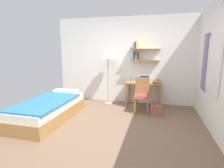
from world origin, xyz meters
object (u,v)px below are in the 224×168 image
object	(u,v)px
desk_chair	(142,94)
handbag	(156,110)
bed	(50,109)
desk	(144,87)
book_stack	(156,81)
standing_lamp	(108,57)
water_bottle	(132,78)
laptop	(144,80)

from	to	relation	value
desk_chair	handbag	distance (m)	0.57
bed	handbag	world-z (taller)	bed
desk	bed	bearing A→B (deg)	-142.89
desk	book_stack	xyz separation A→B (m)	(0.35, -0.04, 0.18)
standing_lamp	water_bottle	size ratio (longest dim) A/B	7.92
water_bottle	handbag	bearing A→B (deg)	-46.01
desk_chair	laptop	distance (m)	0.59
desk	book_stack	size ratio (longest dim) A/B	4.11
water_bottle	book_stack	bearing A→B (deg)	-5.11
water_bottle	handbag	xyz separation A→B (m)	(0.74, -0.77, -0.66)
laptop	book_stack	distance (m)	0.35
book_stack	handbag	xyz separation A→B (m)	(0.03, -0.70, -0.61)
desk_chair	book_stack	bearing A→B (deg)	51.47
desk	desk_chair	distance (m)	0.50
standing_lamp	desk	bearing A→B (deg)	1.31
bed	desk	xyz separation A→B (m)	(2.07, 1.57, 0.34)
desk	desk_chair	xyz separation A→B (m)	(-0.00, -0.49, -0.09)
water_bottle	book_stack	distance (m)	0.72
bed	water_bottle	xyz separation A→B (m)	(1.71, 1.59, 0.58)
standing_lamp	water_bottle	bearing A→B (deg)	3.81
desk	water_bottle	distance (m)	0.43
laptop	handbag	xyz separation A→B (m)	(0.37, -0.77, -0.61)
laptop	handbag	size ratio (longest dim) A/B	0.72
desk_chair	laptop	bearing A→B (deg)	88.59
desk	desk_chair	world-z (taller)	desk_chair
laptop	desk_chair	bearing A→B (deg)	-91.41
book_stack	handbag	distance (m)	0.93
desk_chair	standing_lamp	size ratio (longest dim) A/B	0.56
desk_chair	water_bottle	size ratio (longest dim) A/B	4.43
desk_chair	book_stack	size ratio (longest dim) A/B	3.64
standing_lamp	water_bottle	xyz separation A→B (m)	(0.70, 0.05, -0.60)
standing_lamp	book_stack	size ratio (longest dim) A/B	6.52
standing_lamp	handbag	distance (m)	2.05
desk_chair	desk	bearing A→B (deg)	89.53
standing_lamp	laptop	world-z (taller)	standing_lamp
handbag	bed	bearing A→B (deg)	-161.52
desk	standing_lamp	xyz separation A→B (m)	(-1.06, -0.02, 0.84)
book_stack	water_bottle	bearing A→B (deg)	174.89
bed	water_bottle	distance (m)	2.40
desk	laptop	bearing A→B (deg)	72.65
water_bottle	handbag	distance (m)	1.26
water_bottle	handbag	world-z (taller)	water_bottle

